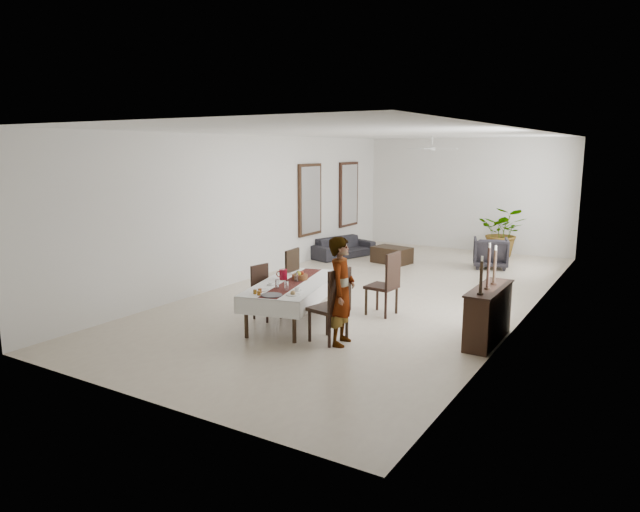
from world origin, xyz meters
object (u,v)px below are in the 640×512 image
(sideboard_body, at_px, (488,316))
(red_pitcher, at_px, (283,274))
(dining_table_top, at_px, (293,284))
(woman, at_px, (342,291))
(sofa, at_px, (343,247))

(sideboard_body, bearing_deg, red_pitcher, -169.95)
(dining_table_top, relative_size, red_pitcher, 12.00)
(woman, distance_m, sofa, 7.05)
(red_pitcher, distance_m, sideboard_body, 3.43)
(red_pitcher, height_order, sideboard_body, red_pitcher)
(dining_table_top, bearing_deg, sofa, 97.07)
(red_pitcher, bearing_deg, sofa, 108.83)
(red_pitcher, distance_m, sofa, 5.85)
(sideboard_body, height_order, sofa, sideboard_body)
(dining_table_top, xyz_separation_m, sofa, (-2.13, 5.59, -0.38))
(woman, xyz_separation_m, sofa, (-3.39, 6.16, -0.55))
(sofa, bearing_deg, sideboard_body, -115.43)
(dining_table_top, bearing_deg, sideboard_body, -1.58)
(dining_table_top, relative_size, sideboard_body, 1.57)
(woman, distance_m, sideboard_body, 2.27)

